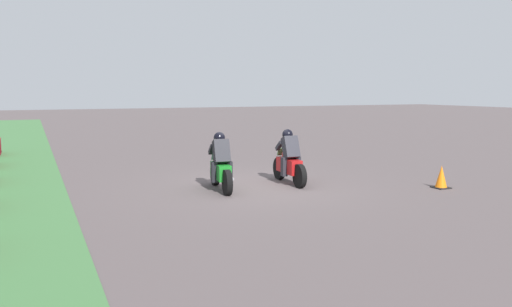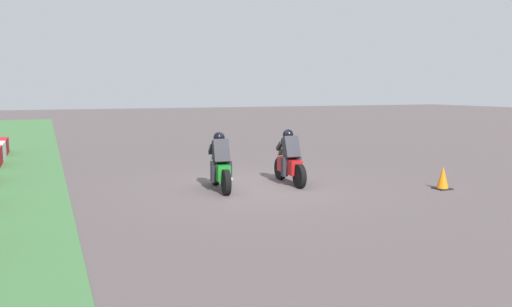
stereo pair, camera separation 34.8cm
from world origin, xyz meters
name	(u,v)px [view 1 (the left image)]	position (x,y,z in m)	size (l,w,h in m)	color
ground_plane	(255,187)	(0.00, 0.00, 0.00)	(120.00, 120.00, 0.00)	#554B4B
rider_lane_a	(289,161)	(0.04, -1.05, 0.62)	(2.04, 0.55, 1.51)	black
rider_lane_b	(221,166)	(-0.05, 1.01, 0.62)	(2.04, 0.58, 1.51)	black
traffic_cone	(441,178)	(-2.21, -4.42, 0.28)	(0.40, 0.40, 0.60)	black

